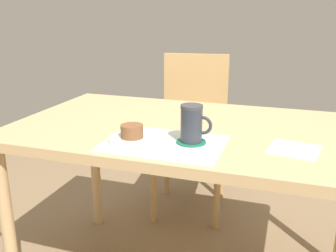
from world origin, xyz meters
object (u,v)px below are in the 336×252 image
dining_table (192,144)px  wooden_chair (192,127)px  coffee_mug (192,123)px  pastry_plate (132,139)px  pastry (132,131)px

dining_table → wooden_chair: wooden_chair is taller
dining_table → coffee_mug: 0.25m
dining_table → pastry_plate: pastry_plate is taller
wooden_chair → pastry_plate: bearing=86.0°
wooden_chair → coffee_mug: wooden_chair is taller
pastry_plate → pastry: 0.03m
dining_table → pastry_plate: size_ratio=8.61×
dining_table → pastry: pastry is taller
pastry → wooden_chair: bearing=92.6°
wooden_chair → pastry: wooden_chair is taller
dining_table → pastry_plate: 0.29m
dining_table → pastry: bearing=-121.0°
pastry_plate → dining_table: bearing=59.0°
dining_table → wooden_chair: 0.77m
pastry_plate → wooden_chair: bearing=92.6°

